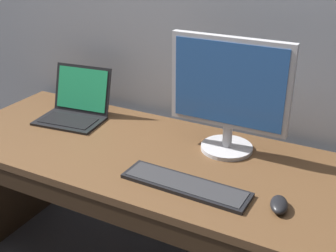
% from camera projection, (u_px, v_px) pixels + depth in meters
% --- Properties ---
extents(desk, '(1.76, 0.72, 0.72)m').
position_uv_depth(desk, '(141.00, 188.00, 1.90)').
color(desk, brown).
rests_on(desk, ground).
extents(laptop_black, '(0.34, 0.31, 0.24)m').
position_uv_depth(laptop_black, '(75.00, 106.00, 2.12)').
color(laptop_black, black).
rests_on(laptop_black, desk).
extents(external_monitor, '(0.50, 0.22, 0.49)m').
position_uv_depth(external_monitor, '(229.00, 92.00, 1.72)').
color(external_monitor, '#B7B7BC').
rests_on(external_monitor, desk).
extents(wired_keyboard, '(0.49, 0.14, 0.02)m').
position_uv_depth(wired_keyboard, '(185.00, 185.00, 1.57)').
color(wired_keyboard, black).
rests_on(wired_keyboard, desk).
extents(computer_mouse, '(0.08, 0.12, 0.04)m').
position_uv_depth(computer_mouse, '(279.00, 205.00, 1.44)').
color(computer_mouse, black).
rests_on(computer_mouse, desk).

